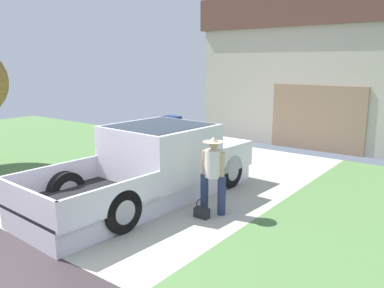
{
  "coord_description": "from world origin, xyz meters",
  "views": [
    {
      "loc": [
        5.91,
        -3.24,
        3.0
      ],
      "look_at": [
        0.98,
        3.33,
        1.27
      ],
      "focal_mm": 36.58,
      "sensor_mm": 36.0,
      "label": 1
    }
  ],
  "objects_px": {
    "handbag": "(202,212)",
    "wheeled_trash_bin": "(170,129)",
    "house_with_garage": "(339,70)",
    "pickup_truck": "(159,164)",
    "person_with_hat": "(213,172)"
  },
  "relations": [
    {
      "from": "handbag",
      "to": "wheeled_trash_bin",
      "type": "distance_m",
      "value": 7.02
    },
    {
      "from": "handbag",
      "to": "house_with_garage",
      "type": "height_order",
      "value": "house_with_garage"
    },
    {
      "from": "house_with_garage",
      "to": "pickup_truck",
      "type": "bearing_deg",
      "value": -95.1
    },
    {
      "from": "house_with_garage",
      "to": "handbag",
      "type": "bearing_deg",
      "value": -86.26
    },
    {
      "from": "wheeled_trash_bin",
      "to": "house_with_garage",
      "type": "bearing_deg",
      "value": 51.62
    },
    {
      "from": "person_with_hat",
      "to": "pickup_truck",
      "type": "bearing_deg",
      "value": -18.31
    },
    {
      "from": "person_with_hat",
      "to": "wheeled_trash_bin",
      "type": "xyz_separation_m",
      "value": [
        -5.01,
        4.61,
        -0.3
      ]
    },
    {
      "from": "handbag",
      "to": "house_with_garage",
      "type": "relative_size",
      "value": 0.04
    },
    {
      "from": "person_with_hat",
      "to": "wheeled_trash_bin",
      "type": "distance_m",
      "value": 6.82
    },
    {
      "from": "house_with_garage",
      "to": "person_with_hat",
      "type": "bearing_deg",
      "value": -85.91
    },
    {
      "from": "pickup_truck",
      "to": "person_with_hat",
      "type": "height_order",
      "value": "pickup_truck"
    },
    {
      "from": "handbag",
      "to": "wheeled_trash_bin",
      "type": "relative_size",
      "value": 0.37
    },
    {
      "from": "pickup_truck",
      "to": "person_with_hat",
      "type": "xyz_separation_m",
      "value": [
        1.6,
        -0.18,
        0.15
      ]
    },
    {
      "from": "person_with_hat",
      "to": "wheeled_trash_bin",
      "type": "bearing_deg",
      "value": -54.31
    },
    {
      "from": "pickup_truck",
      "to": "wheeled_trash_bin",
      "type": "xyz_separation_m",
      "value": [
        -3.42,
        4.42,
        -0.16
      ]
    }
  ]
}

